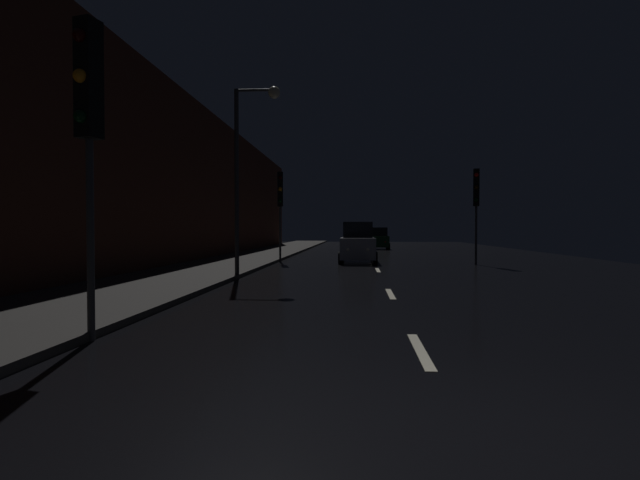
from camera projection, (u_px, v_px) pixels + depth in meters
name	position (u px, v px, depth m)	size (l,w,h in m)	color
ground	(373.00, 260.00, 28.75)	(27.30, 84.00, 0.02)	black
sidewalk_left	(247.00, 258.00, 29.30)	(4.40, 84.00, 0.15)	#33302D
building_facade_left	(184.00, 180.00, 25.90)	(0.80, 63.00, 8.88)	#472319
lane_centerline	(379.00, 273.00, 20.21)	(0.16, 26.45, 0.01)	beige
traffic_light_far_left	(280.00, 197.00, 26.99)	(0.36, 0.48, 4.97)	#38383A
traffic_light_far_right	(476.00, 195.00, 24.94)	(0.38, 0.49, 4.89)	#38383A
traffic_light_near_left	(88.00, 106.00, 7.86)	(0.38, 0.48, 5.18)	#38383A
streetlamp_overhead	(249.00, 151.00, 17.96)	(1.70, 0.44, 7.02)	#2D2D30
car_approaching_headlights	(358.00, 244.00, 26.94)	(2.03, 4.39, 2.21)	#A5A8AD
car_distant_taillights	(379.00, 239.00, 44.73)	(1.81, 3.92, 1.98)	#0F3819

